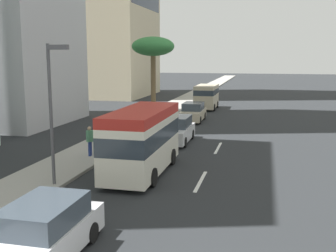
{
  "coord_description": "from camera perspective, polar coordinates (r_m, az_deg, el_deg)",
  "views": [
    {
      "loc": [
        -5.99,
        -2.71,
        5.62
      ],
      "look_at": [
        15.41,
        2.36,
        1.87
      ],
      "focal_mm": 44.03,
      "sensor_mm": 36.0,
      "label": 1
    }
  ],
  "objects": [
    {
      "name": "sidewalk_right",
      "position": [
        39.17,
        -1.46,
        1.54
      ],
      "size": [
        162.0,
        3.08,
        0.15
      ],
      "primitive_type": "cube",
      "color": "#9E9B93",
      "rests_on": "ground_plane"
    },
    {
      "name": "pedestrian_mid_block",
      "position": [
        23.12,
        -10.78,
        -1.88
      ],
      "size": [
        0.39,
        0.36,
        1.65
      ],
      "rotation": [
        0.0,
        0.0,
        5.67
      ],
      "color": "navy",
      "rests_on": "sidewalk_right"
    },
    {
      "name": "pedestrian_by_tree",
      "position": [
        28.74,
        -5.74,
        0.41
      ],
      "size": [
        0.36,
        0.39,
        1.59
      ],
      "rotation": [
        0.0,
        0.0,
        4.11
      ],
      "color": "red",
      "rests_on": "sidewalk_right"
    },
    {
      "name": "car_fifth",
      "position": [
        27.06,
        1.09,
        -0.59
      ],
      "size": [
        4.35,
        1.92,
        1.7
      ],
      "rotation": [
        0.0,
        0.0,
        3.14
      ],
      "color": "silver",
      "rests_on": "ground_plane"
    },
    {
      "name": "street_lamp",
      "position": [
        17.89,
        -15.66,
        3.81
      ],
      "size": [
        0.24,
        0.97,
        5.97
      ],
      "color": "#4C4C51",
      "rests_on": "sidewalk_right"
    },
    {
      "name": "palm_tree",
      "position": [
        39.66,
        -2.08,
        10.75
      ],
      "size": [
        4.05,
        4.05,
        7.28
      ],
      "color": "brown",
      "rests_on": "sidewalk_right"
    },
    {
      "name": "van_third",
      "position": [
        44.25,
        5.35,
        4.23
      ],
      "size": [
        4.83,
        2.19,
        2.55
      ],
      "rotation": [
        0.0,
        0.0,
        3.14
      ],
      "color": "beige",
      "rests_on": "ground_plane"
    },
    {
      "name": "lane_stripe_mid",
      "position": [
        18.9,
        4.53,
        -7.63
      ],
      "size": [
        3.2,
        0.16,
        0.01
      ],
      "primitive_type": "cube",
      "color": "silver",
      "rests_on": "ground_plane"
    },
    {
      "name": "minibus_second",
      "position": [
        19.74,
        -3.58,
        -1.75
      ],
      "size": [
        6.56,
        2.31,
        3.13
      ],
      "rotation": [
        0.0,
        0.0,
        3.14
      ],
      "color": "silver",
      "rests_on": "ground_plane"
    },
    {
      "name": "car_lead",
      "position": [
        35.9,
        3.46,
        1.88
      ],
      "size": [
        4.2,
        1.86,
        1.6
      ],
      "rotation": [
        0.0,
        0.0,
        3.14
      ],
      "color": "beige",
      "rests_on": "ground_plane"
    },
    {
      "name": "lane_stripe_far",
      "position": [
        25.66,
        6.96,
        -3.03
      ],
      "size": [
        3.2,
        0.16,
        0.01
      ],
      "primitive_type": "cube",
      "color": "silver",
      "rests_on": "ground_plane"
    },
    {
      "name": "car_fourth",
      "position": [
        12.19,
        -17.11,
        -14.15
      ],
      "size": [
        4.64,
        1.93,
        1.65
      ],
      "rotation": [
        0.0,
        0.0,
        3.14
      ],
      "color": "silver",
      "rests_on": "ground_plane"
    },
    {
      "name": "ground_plane",
      "position": [
        38.01,
        9.09,
        1.05
      ],
      "size": [
        198.0,
        198.0,
        0.0
      ],
      "primitive_type": "plane",
      "color": "#26282B"
    }
  ]
}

